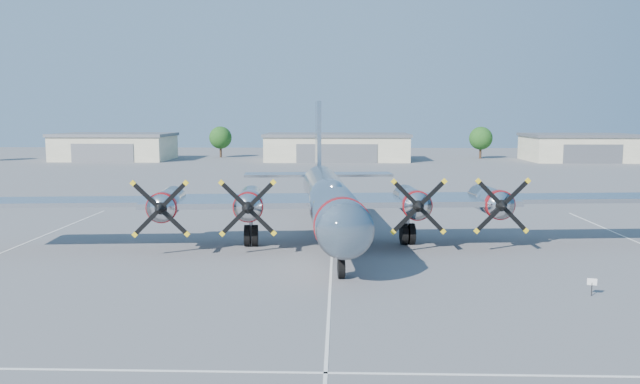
{
  "coord_description": "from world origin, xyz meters",
  "views": [
    {
      "loc": [
        0.45,
        -43.22,
        9.15
      ],
      "look_at": [
        -1.01,
        4.56,
        3.2
      ],
      "focal_mm": 35.0,
      "sensor_mm": 36.0,
      "label": 1
    }
  ],
  "objects_px": {
    "hangar_west": "(115,146)",
    "hangar_east": "(579,147)",
    "tree_west": "(220,138)",
    "tree_east": "(481,138)",
    "hangar_center": "(337,147)",
    "info_placard": "(592,284)",
    "main_bomber_b29": "(328,239)"
  },
  "relations": [
    {
      "from": "hangar_west",
      "to": "hangar_east",
      "type": "distance_m",
      "value": 93.0
    },
    {
      "from": "hangar_east",
      "to": "tree_west",
      "type": "height_order",
      "value": "tree_west"
    },
    {
      "from": "tree_east",
      "to": "hangar_center",
      "type": "bearing_deg",
      "value": -168.62
    },
    {
      "from": "tree_east",
      "to": "info_placard",
      "type": "bearing_deg",
      "value": -99.47
    },
    {
      "from": "hangar_center",
      "to": "info_placard",
      "type": "height_order",
      "value": "hangar_center"
    },
    {
      "from": "tree_west",
      "to": "main_bomber_b29",
      "type": "xyz_separation_m",
      "value": [
        24.65,
        -88.03,
        -4.22
      ]
    },
    {
      "from": "hangar_center",
      "to": "tree_west",
      "type": "distance_m",
      "value": 26.3
    },
    {
      "from": "hangar_east",
      "to": "tree_west",
      "type": "xyz_separation_m",
      "value": [
        -73.0,
        8.04,
        1.51
      ]
    },
    {
      "from": "tree_west",
      "to": "tree_east",
      "type": "distance_m",
      "value": 55.04
    },
    {
      "from": "hangar_center",
      "to": "hangar_east",
      "type": "distance_m",
      "value": 48.0
    },
    {
      "from": "hangar_east",
      "to": "main_bomber_b29",
      "type": "distance_m",
      "value": 93.51
    },
    {
      "from": "tree_west",
      "to": "tree_east",
      "type": "xyz_separation_m",
      "value": [
        55.0,
        -2.0,
        0.0
      ]
    },
    {
      "from": "tree_west",
      "to": "info_placard",
      "type": "bearing_deg",
      "value": -69.42
    },
    {
      "from": "hangar_center",
      "to": "tree_east",
      "type": "xyz_separation_m",
      "value": [
        30.0,
        6.04,
        1.51
      ]
    },
    {
      "from": "hangar_east",
      "to": "tree_east",
      "type": "height_order",
      "value": "tree_east"
    },
    {
      "from": "hangar_center",
      "to": "main_bomber_b29",
      "type": "height_order",
      "value": "hangar_center"
    },
    {
      "from": "tree_east",
      "to": "main_bomber_b29",
      "type": "xyz_separation_m",
      "value": [
        -30.35,
        -86.03,
        -4.22
      ]
    },
    {
      "from": "hangar_center",
      "to": "main_bomber_b29",
      "type": "distance_m",
      "value": 80.04
    },
    {
      "from": "hangar_east",
      "to": "tree_east",
      "type": "xyz_separation_m",
      "value": [
        -18.0,
        6.04,
        1.51
      ]
    },
    {
      "from": "hangar_center",
      "to": "main_bomber_b29",
      "type": "xyz_separation_m",
      "value": [
        -0.35,
        -79.99,
        -2.71
      ]
    },
    {
      "from": "main_bomber_b29",
      "to": "hangar_east",
      "type": "bearing_deg",
      "value": 53.92
    },
    {
      "from": "main_bomber_b29",
      "to": "info_placard",
      "type": "relative_size",
      "value": 52.0
    },
    {
      "from": "tree_east",
      "to": "hangar_east",
      "type": "bearing_deg",
      "value": -18.54
    },
    {
      "from": "tree_west",
      "to": "main_bomber_b29",
      "type": "relative_size",
      "value": 0.14
    },
    {
      "from": "hangar_west",
      "to": "info_placard",
      "type": "distance_m",
      "value": 110.64
    },
    {
      "from": "main_bomber_b29",
      "to": "info_placard",
      "type": "height_order",
      "value": "main_bomber_b29"
    },
    {
      "from": "tree_west",
      "to": "hangar_west",
      "type": "bearing_deg",
      "value": -158.11
    },
    {
      "from": "tree_west",
      "to": "info_placard",
      "type": "height_order",
      "value": "tree_west"
    },
    {
      "from": "tree_west",
      "to": "main_bomber_b29",
      "type": "bearing_deg",
      "value": -74.36
    },
    {
      "from": "hangar_east",
      "to": "tree_west",
      "type": "relative_size",
      "value": 3.1
    },
    {
      "from": "hangar_center",
      "to": "info_placard",
      "type": "xyz_separation_m",
      "value": [
        13.31,
        -94.01,
        -2.08
      ]
    },
    {
      "from": "tree_east",
      "to": "main_bomber_b29",
      "type": "relative_size",
      "value": 0.14
    }
  ]
}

